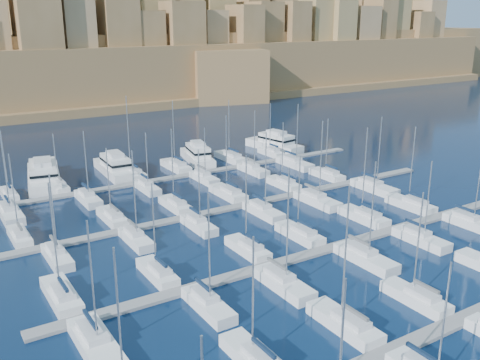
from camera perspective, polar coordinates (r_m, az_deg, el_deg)
ground at (r=86.83m, az=4.43°, el=-4.59°), size 600.00×600.00×0.00m
pontoon_near at (r=65.52m, az=22.90°, el=-13.39°), size 84.00×2.00×0.40m
pontoon_mid_near at (r=78.24m, az=9.70°, el=-7.15°), size 84.00×2.00×0.40m
pontoon_mid_far at (r=94.44m, az=0.83°, el=-2.60°), size 84.00×2.00×0.40m
pontoon_far at (r=112.62m, az=-5.28°, el=0.59°), size 84.00×2.00×0.40m
sailboat_1 at (r=53.51m, az=1.69°, el=-18.60°), size 2.74×9.13×13.47m
sailboat_2 at (r=59.71m, az=11.13°, el=-14.76°), size 2.82×9.42×16.27m
sailboat_3 at (r=66.54m, az=18.28°, el=-11.84°), size 2.60×8.68×13.76m
sailboat_12 at (r=67.08m, az=-18.49°, el=-11.60°), size 2.85×9.52×14.70m
sailboat_13 at (r=69.76m, az=-8.77°, el=-9.74°), size 2.52×8.42×12.85m
sailboat_14 at (r=75.63m, az=0.85°, el=-7.31°), size 2.57×8.57×14.45m
sailboat_15 at (r=80.95m, az=6.42°, el=-5.74°), size 2.73×9.09×13.06m
sailboat_16 at (r=89.50m, az=13.09°, el=-3.81°), size 2.83×9.43×15.67m
sailboat_17 at (r=97.36m, az=17.77°, el=-2.49°), size 2.80×9.33×14.63m
sailboat_18 at (r=57.31m, az=-15.10°, el=-16.55°), size 3.10×10.35×14.46m
sailboat_19 at (r=62.13m, az=-3.44°, el=-13.11°), size 2.60×8.67×14.39m
sailboat_20 at (r=66.67m, az=4.61°, el=-10.88°), size 2.86×9.55×15.84m
sailboat_21 at (r=74.86m, az=13.21°, el=-8.05°), size 2.93×9.78×14.63m
sailboat_22 at (r=83.21m, az=18.70°, el=-5.93°), size 2.69×8.98×12.95m
sailboat_23 at (r=92.22m, az=23.34°, el=-4.19°), size 2.63×8.78×14.60m
sailboat_24 at (r=86.10m, az=-22.45°, el=-5.57°), size 2.40×8.00×13.54m
sailboat_25 at (r=89.49m, az=-13.47°, el=-3.86°), size 2.65×8.84×12.43m
sailboat_26 at (r=93.25m, az=-6.92°, el=-2.63°), size 2.58×8.62×14.32m
sailboat_27 at (r=98.55m, az=-1.25°, el=-1.41°), size 2.89×9.64×15.45m
sailboat_28 at (r=104.66m, az=4.66°, el=-0.37°), size 2.57×8.57×13.03m
sailboat_29 at (r=111.54m, az=9.29°, el=0.55°), size 2.59×8.64×12.62m
sailboat_30 at (r=77.43m, az=-18.93°, el=-7.71°), size 2.54×8.46×12.86m
sailboat_31 at (r=80.29m, az=-11.04°, el=-6.15°), size 2.54×8.48×14.45m
sailboat_32 at (r=84.25m, az=-4.45°, el=-4.75°), size 2.51×8.35×13.27m
sailboat_33 at (r=89.79m, az=2.48°, el=-3.30°), size 2.72×9.07×14.60m
sailboat_34 at (r=95.92m, az=8.20°, el=-2.11°), size 3.03×10.09×15.36m
sailboat_35 at (r=105.22m, az=14.09°, el=-0.73°), size 3.04×10.14×14.73m
sailboat_36 at (r=106.90m, az=-23.41°, el=-1.39°), size 2.33×7.78×12.78m
sailboat_37 at (r=108.51m, az=-18.77°, el=-0.63°), size 2.40×7.99×11.21m
sailboat_38 at (r=113.59m, az=-11.48°, el=0.76°), size 3.04×10.13×17.04m
sailboat_39 at (r=117.29m, az=-6.85°, el=1.49°), size 2.99×9.97×15.29m
sailboat_40 at (r=123.69m, az=-1.02°, el=2.42°), size 3.02×10.08×14.34m
sailboat_41 at (r=128.65m, az=3.33°, el=2.96°), size 2.42×8.07×12.83m
sailboat_42 at (r=96.53m, az=-23.33°, el=-3.25°), size 3.05×10.16×16.55m
sailboat_43 at (r=99.66m, az=-15.90°, el=-1.88°), size 2.65×8.83×13.40m
sailboat_44 at (r=103.49m, az=-9.87°, el=-0.79°), size 2.43×8.11×11.74m
sailboat_45 at (r=108.31m, az=-3.85°, el=0.24°), size 2.53×8.44×11.41m
sailboat_46 at (r=113.90m, az=1.38°, el=1.13°), size 2.66×8.87×13.81m
sailboat_47 at (r=119.40m, az=5.83°, el=1.80°), size 3.07×10.25×14.31m
motor_yacht_a at (r=113.71m, az=-20.21°, el=0.55°), size 9.59×20.53×5.25m
motor_yacht_b at (r=115.53m, az=-13.18°, el=1.41°), size 5.49×16.21×5.25m
motor_yacht_c at (r=122.29m, az=-4.54°, el=2.67°), size 7.40×15.28×5.25m
motor_yacht_d at (r=134.09m, az=3.74°, el=3.97°), size 7.57×16.48×5.25m
fortified_city at (r=225.73m, az=-20.15°, el=11.64°), size 460.00×108.95×59.52m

